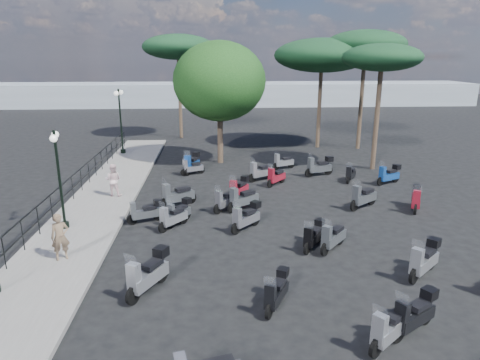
{
  "coord_description": "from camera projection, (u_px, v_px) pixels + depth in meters",
  "views": [
    {
      "loc": [
        -1.33,
        -15.85,
        6.52
      ],
      "look_at": [
        -0.1,
        2.52,
        1.2
      ],
      "focal_mm": 32.0,
      "sensor_mm": 36.0,
      "label": 1
    }
  ],
  "objects": [
    {
      "name": "scooter_28",
      "position": [
        389.0,
        175.0,
        22.63
      ],
      "size": [
        1.5,
        0.95,
        1.31
      ],
      "rotation": [
        0.0,
        0.0,
        2.06
      ],
      "color": "black",
      "rests_on": "ground"
    },
    {
      "name": "ground",
      "position": [
        247.0,
        226.0,
        17.08
      ],
      "size": [
        120.0,
        120.0,
        0.0
      ],
      "primitive_type": "plane",
      "color": "black",
      "rests_on": "ground"
    },
    {
      "name": "scooter_7",
      "position": [
        276.0,
        292.0,
        11.43
      ],
      "size": [
        0.86,
        1.39,
        1.2
      ],
      "rotation": [
        0.0,
        0.0,
        2.66
      ],
      "color": "black",
      "rests_on": "ground"
    },
    {
      "name": "distant_hills",
      "position": [
        221.0,
        94.0,
        59.8
      ],
      "size": [
        70.0,
        8.0,
        3.0
      ],
      "primitive_type": "cube",
      "color": "gray",
      "rests_on": "ground"
    },
    {
      "name": "scooter_19",
      "position": [
        314.0,
        236.0,
        15.0
      ],
      "size": [
        1.01,
        1.32,
        1.21
      ],
      "rotation": [
        0.0,
        0.0,
        2.53
      ],
      "color": "black",
      "rests_on": "ground"
    },
    {
      "name": "scooter_11",
      "position": [
        192.0,
        163.0,
        24.83
      ],
      "size": [
        0.91,
        1.75,
        1.46
      ],
      "rotation": [
        0.0,
        0.0,
        2.77
      ],
      "color": "black",
      "rests_on": "ground"
    },
    {
      "name": "lamp_post_1",
      "position": [
        59.0,
        173.0,
        15.96
      ],
      "size": [
        0.49,
        1.09,
        3.81
      ],
      "rotation": [
        0.0,
        0.0,
        0.26
      ],
      "color": "black",
      "rests_on": "sidewalk"
    },
    {
      "name": "scooter_5",
      "position": [
        192.0,
        168.0,
        24.41
      ],
      "size": [
        1.37,
        0.82,
        1.19
      ],
      "rotation": [
        0.0,
        0.0,
        2.04
      ],
      "color": "black",
      "rests_on": "ground"
    },
    {
      "name": "pedestrian_far",
      "position": [
        113.0,
        180.0,
        20.16
      ],
      "size": [
        0.84,
        0.69,
        1.55
      ],
      "primitive_type": "imported",
      "rotation": [
        0.0,
        0.0,
        2.99
      ],
      "color": "silver",
      "rests_on": "sidewalk"
    },
    {
      "name": "scooter_10",
      "position": [
        226.0,
        201.0,
        18.7
      ],
      "size": [
        1.18,
        1.26,
        1.3
      ],
      "rotation": [
        0.0,
        0.0,
        2.39
      ],
      "color": "black",
      "rests_on": "ground"
    },
    {
      "name": "sidewalk",
      "position": [
        100.0,
        203.0,
        19.52
      ],
      "size": [
        3.0,
        30.0,
        0.15
      ],
      "primitive_type": "cube",
      "color": "slate",
      "rests_on": "ground"
    },
    {
      "name": "broadleaf_tree",
      "position": [
        219.0,
        81.0,
        25.97
      ],
      "size": [
        5.67,
        5.67,
        7.49
      ],
      "color": "#38281E",
      "rests_on": "ground"
    },
    {
      "name": "scooter_29",
      "position": [
        351.0,
        174.0,
        23.08
      ],
      "size": [
        0.87,
        1.32,
        1.18
      ],
      "rotation": [
        0.0,
        0.0,
        2.6
      ],
      "color": "black",
      "rests_on": "ground"
    },
    {
      "name": "scooter_2",
      "position": [
        173.0,
        218.0,
        16.75
      ],
      "size": [
        1.09,
        1.29,
        1.27
      ],
      "rotation": [
        0.0,
        0.0,
        2.45
      ],
      "color": "black",
      "rests_on": "ground"
    },
    {
      "name": "railing",
      "position": [
        67.0,
        188.0,
        19.02
      ],
      "size": [
        0.04,
        26.04,
        1.1
      ],
      "color": "black",
      "rests_on": "sidewalk"
    },
    {
      "name": "scooter_23",
      "position": [
        319.0,
        167.0,
        24.14
      ],
      "size": [
        1.72,
        0.85,
        1.42
      ],
      "rotation": [
        0.0,
        0.0,
        1.91
      ],
      "color": "black",
      "rests_on": "ground"
    },
    {
      "name": "scooter_17",
      "position": [
        283.0,
        162.0,
        25.65
      ],
      "size": [
        1.45,
        0.83,
        1.24
      ],
      "rotation": [
        0.0,
        0.0,
        2.01
      ],
      "color": "black",
      "rests_on": "ground"
    },
    {
      "name": "pine_2",
      "position": [
        178.0,
        47.0,
        33.71
      ],
      "size": [
        5.68,
        5.68,
        8.26
      ],
      "color": "#38281E",
      "rests_on": "ground"
    },
    {
      "name": "scooter_26",
      "position": [
        424.0,
        260.0,
        13.07
      ],
      "size": [
        1.43,
        1.3,
        1.4
      ],
      "rotation": [
        0.0,
        0.0,
        2.29
      ],
      "color": "black",
      "rests_on": "ground"
    },
    {
      "name": "scooter_1",
      "position": [
        148.0,
        274.0,
        12.16
      ],
      "size": [
        1.11,
        1.7,
        1.49
      ],
      "rotation": [
        0.0,
        0.0,
        2.63
      ],
      "color": "black",
      "rests_on": "ground"
    },
    {
      "name": "pine_3",
      "position": [
        382.0,
        58.0,
        24.05
      ],
      "size": [
        4.48,
        4.48,
        7.27
      ],
      "color": "#38281E",
      "rests_on": "ground"
    },
    {
      "name": "scooter_22",
      "position": [
        276.0,
        177.0,
        22.41
      ],
      "size": [
        1.13,
        1.27,
        1.27
      ],
      "rotation": [
        0.0,
        0.0,
        2.42
      ],
      "color": "black",
      "rests_on": "ground"
    },
    {
      "name": "scooter_3",
      "position": [
        145.0,
        212.0,
        17.35
      ],
      "size": [
        1.43,
        0.75,
        1.19
      ],
      "rotation": [
        0.0,
        0.0,
        1.95
      ],
      "color": "black",
      "rests_on": "ground"
    },
    {
      "name": "scooter_27",
      "position": [
        416.0,
        199.0,
        18.78
      ],
      "size": [
        0.92,
        1.56,
        1.34
      ],
      "rotation": [
        0.0,
        0.0,
        2.7
      ],
      "color": "black",
      "rests_on": "ground"
    },
    {
      "name": "scooter_12",
      "position": [
        414.0,
        315.0,
        10.37
      ],
      "size": [
        1.47,
        1.05,
        1.32
      ],
      "rotation": [
        0.0,
        0.0,
        2.14
      ],
      "color": "black",
      "rests_on": "ground"
    },
    {
      "name": "scooter_4",
      "position": [
        177.0,
        196.0,
        19.19
      ],
      "size": [
        1.6,
        1.12,
        1.46
      ],
      "rotation": [
        0.0,
        0.0,
        2.14
      ],
      "color": "black",
      "rests_on": "ground"
    },
    {
      "name": "woman",
      "position": [
        60.0,
        237.0,
        13.79
      ],
      "size": [
        0.67,
        0.57,
        1.56
      ],
      "primitive_type": "imported",
      "rotation": [
        0.0,
        0.0,
        0.43
      ],
      "color": "brown",
      "rests_on": "sidewalk"
    },
    {
      "name": "scooter_14",
      "position": [
        246.0,
        217.0,
        16.63
      ],
      "size": [
        1.27,
        1.32,
        1.33
      ],
      "rotation": [
        0.0,
        0.0,
        2.38
      ],
      "color": "black",
      "rests_on": "ground"
    },
    {
      "name": "scooter_21",
      "position": [
        363.0,
        197.0,
        19.0
      ],
      "size": [
        1.53,
        1.17,
        1.44
      ],
      "rotation": [
        0.0,
        0.0,
        2.2
      ],
      "color": "black",
      "rests_on": "ground"
    },
    {
      "name": "scooter_8",
      "position": [
        179.0,
        212.0,
        17.28
      ],
      "size": [
        0.99,
        1.34,
        1.22
      ],
      "rotation": [
        0.0,
        0.0,
        2.55
      ],
      "color": "black",
      "rests_on": "ground"
    },
    {
      "name": "scooter_20",
      "position": [
        333.0,
        238.0,
        14.85
      ],
      "size": [
        1.19,
        1.32,
        1.33
      ],
      "rotation": [
        0.0,
        0.0,
        2.41
      ],
      "color": "black",
      "rests_on": "ground"
    },
    {
      "name": "lamp_post_2",
      "position": [
        120.0,
        117.0,
        28.71
      ],
      "size": [
        0.39,
        1.28,
        4.34
      ],
      "rotation": [
        0.0,
        0.0,
        -0.09
      ],
      "color": "black",
      "rests_on": "sidewalk"
    },
    {
      "name": "scooter_9",
      "position": [
        239.0,
        189.0,
        20.27
      ],
      "size": [
        1.05,
        1.45,
        1.31
      ],
      "rotation": [
        0.0,
        0.0,
        2.56
      ],
      "color": "black",
      "rests_on": "ground"
    },
    {
      "name": "scooter_15",
      "position": [
        243.0,
        199.0,
        18.76
      ],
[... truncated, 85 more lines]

